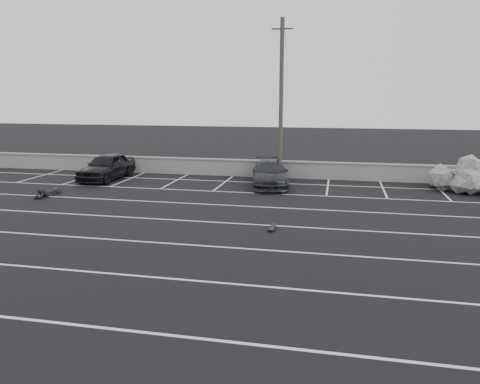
% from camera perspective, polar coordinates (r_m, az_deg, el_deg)
% --- Properties ---
extents(ground, '(120.00, 120.00, 0.00)m').
position_cam_1_polar(ground, '(16.19, -4.91, -6.53)').
color(ground, black).
rests_on(ground, ground).
extents(seawall, '(50.00, 0.45, 1.06)m').
position_cam_1_polar(seawall, '(29.40, 3.00, 2.91)').
color(seawall, gray).
rests_on(seawall, ground).
extents(stall_lines, '(36.00, 20.05, 0.01)m').
position_cam_1_polar(stall_lines, '(20.29, -1.53, -2.70)').
color(stall_lines, silver).
rests_on(stall_lines, ground).
extents(car_left, '(2.05, 4.76, 1.60)m').
position_cam_1_polar(car_left, '(29.51, -15.94, 3.00)').
color(car_left, black).
rests_on(car_left, ground).
extents(car_right, '(2.81, 5.15, 1.42)m').
position_cam_1_polar(car_right, '(26.43, 3.70, 2.24)').
color(car_right, '#25262B').
rests_on(car_right, ground).
extents(utility_pole, '(1.25, 0.25, 9.39)m').
position_cam_1_polar(utility_pole, '(28.11, 5.03, 11.08)').
color(utility_pole, '#4C4238').
rests_on(utility_pole, ground).
extents(trash_bin, '(0.62, 0.62, 0.86)m').
position_cam_1_polar(trash_bin, '(29.45, 25.34, 1.57)').
color(trash_bin, '#262629').
rests_on(trash_bin, ground).
extents(riprap_pile, '(5.97, 4.29, 1.45)m').
position_cam_1_polar(riprap_pile, '(27.48, 26.86, 1.08)').
color(riprap_pile, '#ACAAA1').
rests_on(riprap_pile, ground).
extents(person, '(1.12, 2.41, 0.46)m').
position_cam_1_polar(person, '(26.06, -22.12, 0.19)').
color(person, black).
rests_on(person, ground).
extents(skateboard, '(0.22, 0.78, 0.09)m').
position_cam_1_polar(skateboard, '(18.02, 3.93, -4.36)').
color(skateboard, black).
rests_on(skateboard, ground).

